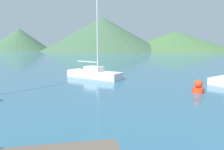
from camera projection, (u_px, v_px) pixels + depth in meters
The scene contains 5 objects.
sailboat_middle at pixel (94, 73), 21.85m from camera, with size 5.72×5.00×8.86m.
buoy_marker at pixel (198, 87), 15.34m from camera, with size 0.81×0.81×0.93m.
hill_west at pixel (19, 39), 103.27m from camera, with size 29.05×29.05×10.29m.
hill_central at pixel (102, 34), 94.41m from camera, with size 52.26×52.26×14.54m.
hill_east at pixel (175, 41), 97.85m from camera, with size 52.35×52.35×8.55m.
Camera 1 is at (-1.73, -1.43, 3.48)m, focal length 35.00 mm.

